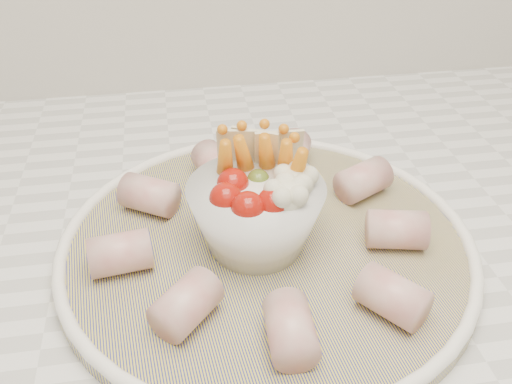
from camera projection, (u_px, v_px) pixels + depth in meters
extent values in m
cube|color=silver|center=(329.00, 207.00, 0.64)|extent=(2.04, 0.62, 0.04)
cylinder|color=navy|center=(267.00, 247.00, 0.54)|extent=(0.43, 0.43, 0.01)
torus|color=white|center=(267.00, 241.00, 0.53)|extent=(0.39, 0.39, 0.01)
sphere|color=#971209|center=(226.00, 199.00, 0.48)|extent=(0.03, 0.03, 0.03)
sphere|color=#971209|center=(248.00, 208.00, 0.47)|extent=(0.03, 0.03, 0.03)
sphere|color=#971209|center=(273.00, 203.00, 0.47)|extent=(0.03, 0.03, 0.03)
sphere|color=#971209|center=(233.00, 184.00, 0.50)|extent=(0.03, 0.03, 0.03)
sphere|color=#4F6622|center=(258.00, 181.00, 0.51)|extent=(0.02, 0.02, 0.02)
cone|color=#CA7013|center=(244.00, 161.00, 0.51)|extent=(0.04, 0.05, 0.07)
cone|color=#CA7013|center=(267.00, 159.00, 0.52)|extent=(0.03, 0.05, 0.07)
cone|color=#CA7013|center=(286.00, 165.00, 0.51)|extent=(0.03, 0.04, 0.07)
cone|color=#CA7013|center=(225.00, 165.00, 0.51)|extent=(0.02, 0.04, 0.07)
cone|color=#CA7013|center=(296.00, 174.00, 0.50)|extent=(0.03, 0.04, 0.07)
sphere|color=beige|center=(295.00, 185.00, 0.49)|extent=(0.03, 0.03, 0.03)
sphere|color=beige|center=(287.00, 199.00, 0.48)|extent=(0.03, 0.03, 0.03)
cube|color=beige|center=(256.00, 151.00, 0.52)|extent=(0.04, 0.03, 0.05)
cube|color=beige|center=(278.00, 152.00, 0.52)|extent=(0.05, 0.01, 0.05)
cube|color=beige|center=(242.00, 151.00, 0.52)|extent=(0.05, 0.02, 0.05)
cylinder|color=#B65553|center=(397.00, 230.00, 0.52)|extent=(0.06, 0.05, 0.04)
cylinder|color=#B65553|center=(363.00, 180.00, 0.59)|extent=(0.06, 0.06, 0.04)
cylinder|color=#B65553|center=(292.00, 153.00, 0.63)|extent=(0.05, 0.06, 0.04)
cylinder|color=#B65553|center=(215.00, 165.00, 0.61)|extent=(0.05, 0.06, 0.04)
cylinder|color=#B65553|center=(149.00, 195.00, 0.56)|extent=(0.06, 0.06, 0.04)
cylinder|color=#B65553|center=(120.00, 253.00, 0.49)|extent=(0.06, 0.04, 0.04)
cylinder|color=#B65553|center=(186.00, 304.00, 0.44)|extent=(0.06, 0.06, 0.04)
cylinder|color=#B65553|center=(291.00, 330.00, 0.42)|extent=(0.04, 0.05, 0.04)
cylinder|color=#B65553|center=(393.00, 296.00, 0.45)|extent=(0.06, 0.06, 0.04)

